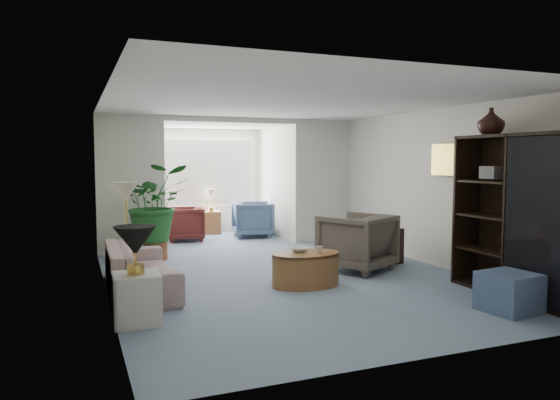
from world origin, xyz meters
name	(u,v)px	position (x,y,z in m)	size (l,w,h in m)	color
floor	(296,281)	(0.00, 0.00, 0.00)	(6.00, 6.00, 0.00)	#7B8CA3
sunroom_floor	(219,239)	(0.00, 4.10, 0.00)	(2.60, 2.60, 0.00)	#7B8CA3
back_pier_left	(131,185)	(-1.90, 3.00, 1.25)	(1.20, 0.12, 2.50)	white
back_pier_right	(323,181)	(1.90, 3.00, 1.25)	(1.20, 0.12, 2.50)	white
back_header	(233,120)	(0.00, 3.00, 2.45)	(2.60, 0.12, 0.10)	white
window_pane	(206,172)	(0.00, 5.18, 1.40)	(2.20, 0.02, 1.50)	white
window_blinds	(207,172)	(0.00, 5.15, 1.40)	(2.20, 0.02, 1.50)	white
framed_picture	(446,160)	(2.46, -0.10, 1.70)	(0.04, 0.50, 0.40)	beige
sofa	(140,268)	(-2.09, 0.27, 0.30)	(2.05, 0.80, 0.60)	#BEAFA1
end_table	(136,299)	(-2.29, -1.08, 0.26)	(0.48, 0.48, 0.52)	silver
table_lamp	(135,241)	(-2.29, -1.08, 0.87)	(0.44, 0.44, 0.30)	black
floor_lamp	(126,192)	(-2.18, 0.97, 1.25)	(0.36, 0.36, 0.28)	beige
coffee_table	(306,269)	(0.03, -0.27, 0.23)	(0.95, 0.95, 0.45)	#945835
coffee_bowl	(299,250)	(-0.02, -0.17, 0.48)	(0.23, 0.23, 0.06)	silver
coffee_cup	(319,250)	(0.18, -0.37, 0.50)	(0.10, 0.10, 0.09)	beige
wingback_chair	(357,242)	(1.16, 0.32, 0.44)	(0.94, 0.96, 0.88)	#5E554A
side_table_dark	(385,246)	(1.86, 0.62, 0.29)	(0.48, 0.39, 0.58)	black
entertainment_cabinet	(518,216)	(2.23, -1.75, 1.01)	(0.48, 1.82, 2.02)	black
cabinet_urn	(491,122)	(2.23, -1.25, 2.20)	(0.34, 0.34, 0.36)	black
ottoman	(509,292)	(1.65, -2.20, 0.22)	(0.55, 0.55, 0.44)	slate
plant_pot	(156,250)	(-1.59, 2.33, 0.16)	(0.40, 0.40, 0.32)	brown
house_plant	(155,203)	(-1.59, 2.33, 0.97)	(1.17, 1.02, 1.31)	#1F5C22
sunroom_chair_blue	(253,219)	(0.79, 4.19, 0.39)	(0.83, 0.85, 0.77)	slate
sunroom_chair_maroon	(185,224)	(-0.71, 4.19, 0.35)	(0.76, 0.78, 0.71)	#541D1D
sunroom_table	(211,223)	(0.04, 4.94, 0.26)	(0.42, 0.33, 0.51)	#945835
shelf_clutter	(522,186)	(2.18, -1.83, 1.39)	(0.30, 0.97, 0.61)	#4F4C4A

